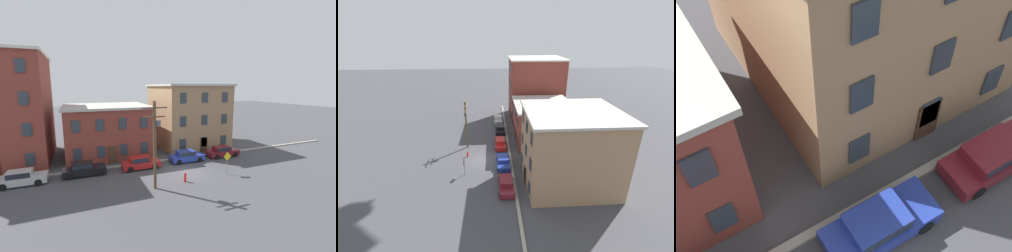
{
  "view_description": "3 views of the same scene",
  "coord_description": "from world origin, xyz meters",
  "views": [
    {
      "loc": [
        -11.11,
        -21.49,
        9.46
      ],
      "look_at": [
        -0.58,
        4.53,
        4.55
      ],
      "focal_mm": 24.0,
      "sensor_mm": 36.0,
      "label": 1
    },
    {
      "loc": [
        30.45,
        1.86,
        18.37
      ],
      "look_at": [
        1.85,
        3.66,
        6.56
      ],
      "focal_mm": 24.0,
      "sensor_mm": 36.0,
      "label": 2
    },
    {
      "loc": [
        -3.41,
        -2.2,
        16.55
      ],
      "look_at": [
        1.16,
        5.28,
        4.62
      ],
      "focal_mm": 50.0,
      "sensor_mm": 36.0,
      "label": 3
    }
  ],
  "objects": [
    {
      "name": "kerb_strip",
      "position": [
        0.0,
        4.5,
        0.08
      ],
      "size": [
        56.0,
        0.36,
        0.16
      ],
      "primitive_type": "cube",
      "color": "#9E998E",
      "rests_on": "ground_plane"
    },
    {
      "name": "car_blue",
      "position": [
        1.44,
        3.27,
        0.75
      ],
      "size": [
        4.4,
        1.92,
        1.43
      ],
      "color": "#233899",
      "rests_on": "ground_plane"
    },
    {
      "name": "car_maroon",
      "position": [
        6.98,
        3.34,
        0.75
      ],
      "size": [
        4.4,
        1.92,
        1.43
      ],
      "color": "maroon",
      "rests_on": "ground_plane"
    }
  ]
}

